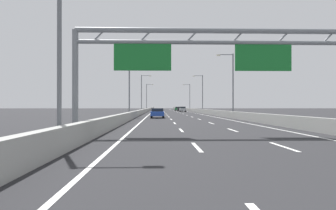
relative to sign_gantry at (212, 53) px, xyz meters
name	(u,v)px	position (x,y,z in m)	size (l,w,h in m)	color
ground_plane	(169,111)	(0.16, 81.64, -4.84)	(260.00, 260.00, 0.00)	#262628
lane_dash_left_1	(197,147)	(-1.64, -5.86, -4.83)	(0.16, 3.00, 0.01)	white
lane_dash_left_2	(181,130)	(-1.64, 3.14, -4.83)	(0.16, 3.00, 0.01)	white
lane_dash_left_3	(175,123)	(-1.64, 12.14, -4.83)	(0.16, 3.00, 0.01)	white
lane_dash_left_4	(171,119)	(-1.64, 21.14, -4.83)	(0.16, 3.00, 0.01)	white
lane_dash_left_5	(169,117)	(-1.64, 30.14, -4.83)	(0.16, 3.00, 0.01)	white
lane_dash_left_6	(167,115)	(-1.64, 39.14, -4.83)	(0.16, 3.00, 0.01)	white
lane_dash_left_7	(166,114)	(-1.64, 48.14, -4.83)	(0.16, 3.00, 0.01)	white
lane_dash_left_8	(165,113)	(-1.64, 57.14, -4.83)	(0.16, 3.00, 0.01)	white
lane_dash_left_9	(165,112)	(-1.64, 66.14, -4.83)	(0.16, 3.00, 0.01)	white
lane_dash_left_10	(164,112)	(-1.64, 75.14, -4.83)	(0.16, 3.00, 0.01)	white
lane_dash_left_11	(164,111)	(-1.64, 84.14, -4.83)	(0.16, 3.00, 0.01)	white
lane_dash_left_12	(163,111)	(-1.64, 93.14, -4.83)	(0.16, 3.00, 0.01)	white
lane_dash_left_13	(163,110)	(-1.64, 102.14, -4.83)	(0.16, 3.00, 0.01)	white
lane_dash_left_14	(163,110)	(-1.64, 111.14, -4.83)	(0.16, 3.00, 0.01)	white
lane_dash_left_15	(162,110)	(-1.64, 120.14, -4.83)	(0.16, 3.00, 0.01)	white
lane_dash_left_16	(162,110)	(-1.64, 129.14, -4.83)	(0.16, 3.00, 0.01)	white
lane_dash_left_17	(162,109)	(-1.64, 138.14, -4.83)	(0.16, 3.00, 0.01)	white
lane_dash_right_1	(283,147)	(1.96, -5.86, -4.83)	(0.16, 3.00, 0.01)	white
lane_dash_right_2	(233,130)	(1.96, 3.14, -4.83)	(0.16, 3.00, 0.01)	white
lane_dash_right_3	(211,123)	(1.96, 12.14, -4.83)	(0.16, 3.00, 0.01)	white
lane_dash_right_4	(199,119)	(1.96, 21.14, -4.83)	(0.16, 3.00, 0.01)	white
lane_dash_right_5	(192,117)	(1.96, 30.14, -4.83)	(0.16, 3.00, 0.01)	white
lane_dash_right_6	(187,115)	(1.96, 39.14, -4.83)	(0.16, 3.00, 0.01)	white
lane_dash_right_7	(183,114)	(1.96, 48.14, -4.83)	(0.16, 3.00, 0.01)	white
lane_dash_right_8	(180,113)	(1.96, 57.14, -4.83)	(0.16, 3.00, 0.01)	white
lane_dash_right_9	(178,112)	(1.96, 66.14, -4.83)	(0.16, 3.00, 0.01)	white
lane_dash_right_10	(176,112)	(1.96, 75.14, -4.83)	(0.16, 3.00, 0.01)	white
lane_dash_right_11	(175,111)	(1.96, 84.14, -4.83)	(0.16, 3.00, 0.01)	white
lane_dash_right_12	(173,111)	(1.96, 93.14, -4.83)	(0.16, 3.00, 0.01)	white
lane_dash_right_13	(172,110)	(1.96, 102.14, -4.83)	(0.16, 3.00, 0.01)	white
lane_dash_right_14	(171,110)	(1.96, 111.14, -4.83)	(0.16, 3.00, 0.01)	white
lane_dash_right_15	(170,110)	(1.96, 120.14, -4.83)	(0.16, 3.00, 0.01)	white
lane_dash_right_16	(170,110)	(1.96, 129.14, -4.83)	(0.16, 3.00, 0.01)	white
lane_dash_right_17	(169,109)	(1.96, 138.14, -4.83)	(0.16, 3.00, 0.01)	white
edge_line_left	(152,112)	(-5.09, 69.64, -4.83)	(0.16, 176.00, 0.01)	white
edge_line_right	(189,112)	(5.41, 69.64, -4.83)	(0.16, 176.00, 0.01)	white
barrier_left	(149,109)	(-6.74, 91.64, -4.36)	(0.45, 220.00, 0.95)	#9E9E99
barrier_right	(188,109)	(7.06, 91.64, -4.36)	(0.45, 220.00, 0.95)	#9E9E99
sign_gantry	(212,53)	(0.00, 0.00, 0.00)	(16.95, 0.36, 6.36)	gray
streetlamp_left_near	(65,21)	(-7.31, -4.88, 0.56)	(2.58, 0.28, 9.50)	slate
streetlamp_left_mid	(131,81)	(-7.31, 27.87, 0.56)	(2.58, 0.28, 9.50)	slate
streetlamp_right_mid	(231,81)	(7.62, 27.87, 0.56)	(2.58, 0.28, 9.50)	slate
streetlamp_left_far	(142,91)	(-7.31, 60.61, 0.56)	(2.58, 0.28, 9.50)	slate
streetlamp_right_far	(202,91)	(7.62, 60.61, 0.56)	(2.58, 0.28, 9.50)	slate
streetlamp_left_distant	(147,96)	(-7.31, 93.36, 0.56)	(2.58, 0.28, 9.50)	slate
streetlamp_right_distant	(189,96)	(7.62, 93.36, 0.56)	(2.58, 0.28, 9.50)	slate
black_car	(180,109)	(3.86, 84.90, -4.09)	(1.74, 4.12, 1.45)	black
silver_car	(183,109)	(3.86, 74.02, -4.08)	(1.79, 4.21, 1.50)	#A8ADB2
green_car	(177,109)	(3.54, 94.91, -4.10)	(1.83, 4.13, 1.43)	#1E7A38
blue_car	(157,113)	(-3.39, 26.01, -4.13)	(1.86, 4.49, 1.37)	#2347AD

